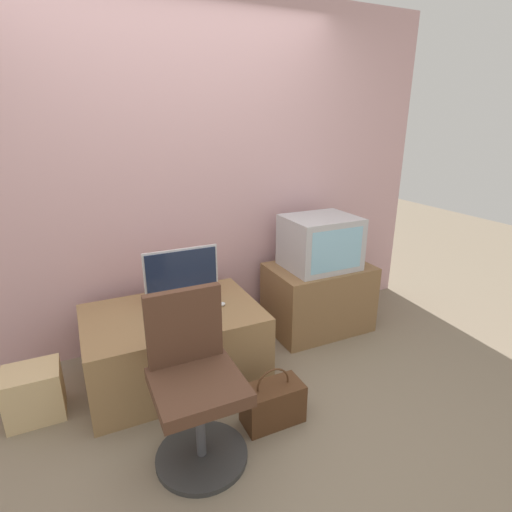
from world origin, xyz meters
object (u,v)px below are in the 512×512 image
at_px(crt_tv, 320,242).
at_px(main_monitor, 182,275).
at_px(office_chair, 195,388).
at_px(cardboard_box_lower, 34,393).
at_px(mouse, 221,304).
at_px(handbag, 273,403).
at_px(keyboard, 190,311).

bearing_deg(crt_tv, main_monitor, -179.15).
relative_size(office_chair, cardboard_box_lower, 2.84).
relative_size(mouse, handbag, 0.17).
xyz_separation_m(keyboard, cardboard_box_lower, (-0.98, 0.02, -0.34)).
bearing_deg(office_chair, handbag, 4.00).
height_order(office_chair, cardboard_box_lower, office_chair).
relative_size(keyboard, office_chair, 0.36).
relative_size(main_monitor, cardboard_box_lower, 1.64).
height_order(mouse, handbag, mouse).
relative_size(keyboard, cardboard_box_lower, 1.01).
bearing_deg(crt_tv, keyboard, -170.01).
relative_size(main_monitor, mouse, 8.19).
xyz_separation_m(main_monitor, crt_tv, (1.15, 0.02, 0.09)).
bearing_deg(crt_tv, office_chair, -146.70).
relative_size(keyboard, handbag, 0.88).
bearing_deg(mouse, main_monitor, 138.19).
relative_size(mouse, cardboard_box_lower, 0.20).
bearing_deg(mouse, cardboard_box_lower, 178.89).
xyz_separation_m(main_monitor, cardboard_box_lower, (-0.99, -0.17, -0.53)).
height_order(main_monitor, handbag, main_monitor).
height_order(crt_tv, office_chair, crt_tv).
relative_size(crt_tv, office_chair, 0.62).
bearing_deg(main_monitor, office_chair, -101.98).
bearing_deg(crt_tv, cardboard_box_lower, -175.09).
bearing_deg(cardboard_box_lower, office_chair, -40.58).
distance_m(main_monitor, crt_tv, 1.15).
bearing_deg(handbag, mouse, 96.90).
distance_m(main_monitor, office_chair, 0.92).
xyz_separation_m(main_monitor, handbag, (0.29, -0.83, -0.57)).
distance_m(main_monitor, keyboard, 0.27).
bearing_deg(cardboard_box_lower, main_monitor, 9.57).
relative_size(keyboard, mouse, 5.07).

